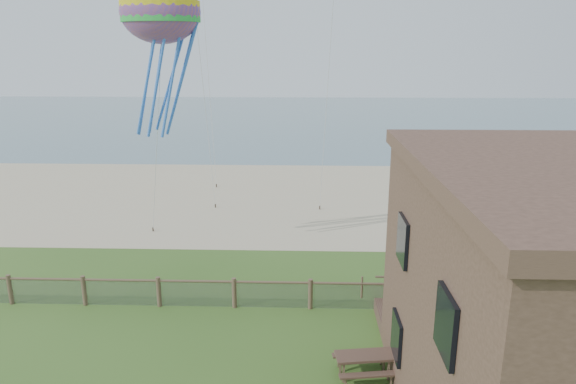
# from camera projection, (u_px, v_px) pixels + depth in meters

# --- Properties ---
(sand_beach) EXTENTS (72.00, 20.00, 0.02)m
(sand_beach) POSITION_uv_depth(u_px,v_px,m) (265.00, 196.00, 35.77)
(sand_beach) COLOR #C3AF8D
(sand_beach) RESTS_ON ground
(ocean) EXTENTS (160.00, 68.00, 0.02)m
(ocean) POSITION_uv_depth(u_px,v_px,m) (287.00, 117.00, 78.15)
(ocean) COLOR slate
(ocean) RESTS_ON ground
(chainlink_fence) EXTENTS (36.20, 0.20, 1.25)m
(chainlink_fence) POSITION_uv_depth(u_px,v_px,m) (234.00, 295.00, 20.21)
(chainlink_fence) COLOR brown
(chainlink_fence) RESTS_ON ground
(picnic_table) EXTENTS (1.97, 1.59, 0.76)m
(picnic_table) POSITION_uv_depth(u_px,v_px,m) (364.00, 365.00, 15.97)
(picnic_table) COLOR brown
(picnic_table) RESTS_ON ground
(octopus_kite) EXTENTS (4.02, 3.19, 7.41)m
(octopus_kite) POSITION_uv_depth(u_px,v_px,m) (163.00, 56.00, 23.36)
(octopus_kite) COLOR orange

